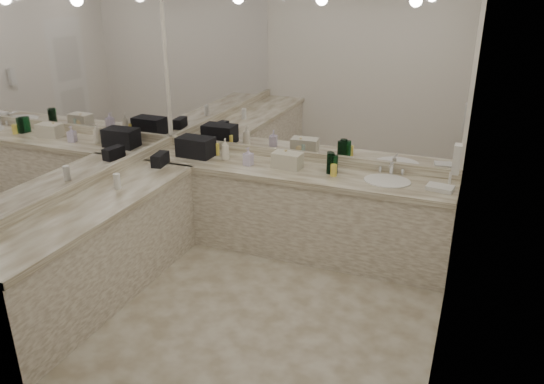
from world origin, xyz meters
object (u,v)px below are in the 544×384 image
at_px(black_toiletry_bag, 196,146).
at_px(soap_bottle_c, 286,158).
at_px(cream_cosmetic_case, 287,160).
at_px(soap_bottle_b, 248,156).
at_px(wall_phone, 457,159).
at_px(soap_bottle_a, 225,149).
at_px(sink, 387,182).
at_px(hand_towel, 440,188).

distance_m(black_toiletry_bag, soap_bottle_c, 1.01).
distance_m(cream_cosmetic_case, soap_bottle_b, 0.41).
bearing_deg(black_toiletry_bag, soap_bottle_b, -5.91).
height_order(wall_phone, cream_cosmetic_case, wall_phone).
height_order(cream_cosmetic_case, soap_bottle_a, soap_bottle_a).
bearing_deg(soap_bottle_c, sink, -2.92).
distance_m(sink, cream_cosmetic_case, 1.01).
distance_m(wall_phone, cream_cosmetic_case, 1.73).
bearing_deg(wall_phone, soap_bottle_b, 167.72).
height_order(cream_cosmetic_case, soap_bottle_c, soap_bottle_c).
bearing_deg(hand_towel, soap_bottle_c, 176.32).
xyz_separation_m(hand_towel, soap_bottle_c, (-1.53, 0.10, 0.07)).
bearing_deg(black_toiletry_bag, sink, -0.15).
bearing_deg(cream_cosmetic_case, soap_bottle_b, -165.17).
distance_m(hand_towel, soap_bottle_c, 1.53).
bearing_deg(black_toiletry_bag, hand_towel, -1.14).
relative_size(hand_towel, soap_bottle_c, 1.34).
distance_m(black_toiletry_bag, soap_bottle_b, 0.65).
xyz_separation_m(wall_phone, soap_bottle_c, (-1.65, 0.55, -0.36)).
distance_m(cream_cosmetic_case, soap_bottle_c, 0.05).
distance_m(hand_towel, soap_bottle_b, 1.90).
bearing_deg(sink, hand_towel, -5.32).
distance_m(sink, soap_bottle_a, 1.71).
height_order(black_toiletry_bag, cream_cosmetic_case, black_toiletry_bag).
bearing_deg(soap_bottle_b, cream_cosmetic_case, 10.43).
height_order(wall_phone, soap_bottle_a, wall_phone).
bearing_deg(soap_bottle_c, black_toiletry_bag, -177.29).
relative_size(sink, soap_bottle_a, 1.92).
bearing_deg(hand_towel, sink, 174.68).
xyz_separation_m(soap_bottle_a, soap_bottle_b, (0.30, -0.08, -0.02)).
height_order(hand_towel, soap_bottle_a, soap_bottle_a).
bearing_deg(sink, wall_phone, -39.57).
bearing_deg(soap_bottle_a, black_toiletry_bag, -178.44).
bearing_deg(sink, cream_cosmetic_case, 179.32).
bearing_deg(wall_phone, soap_bottle_c, 161.46).
bearing_deg(soap_bottle_a, soap_bottle_b, -14.39).
xyz_separation_m(wall_phone, soap_bottle_b, (-2.02, 0.44, -0.36)).
relative_size(wall_phone, black_toiletry_bag, 0.64).
distance_m(wall_phone, black_toiletry_bag, 2.73).
xyz_separation_m(wall_phone, hand_towel, (-0.12, 0.45, -0.43)).
xyz_separation_m(hand_towel, soap_bottle_a, (-2.19, 0.06, 0.10)).
xyz_separation_m(wall_phone, soap_bottle_a, (-2.31, 0.51, -0.34)).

